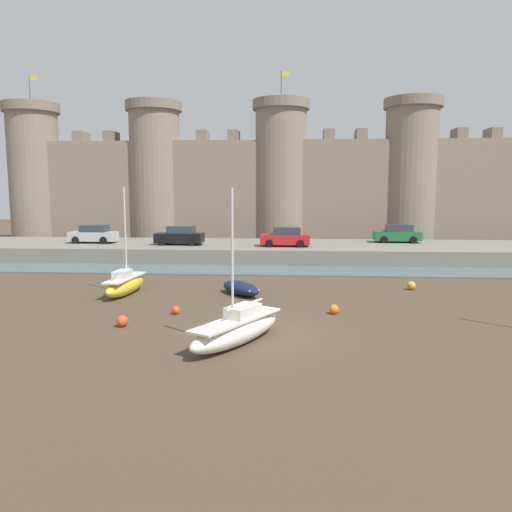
{
  "coord_description": "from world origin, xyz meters",
  "views": [
    {
      "loc": [
        1.29,
        -20.05,
        5.84
      ],
      "look_at": [
        -0.57,
        5.55,
        2.5
      ],
      "focal_mm": 35.0,
      "sensor_mm": 36.0,
      "label": 1
    }
  ],
  "objects_px": {
    "mooring_buoy_near_channel": "(122,321)",
    "sailboat_foreground_left": "(237,329)",
    "car_quay_centre_west": "(94,234)",
    "car_quay_centre_east": "(180,236)",
    "car_quay_west": "(286,237)",
    "mooring_buoy_off_centre": "(334,309)",
    "mooring_buoy_mid_mud": "(176,310)",
    "rowboat_midflat_right": "(241,288)",
    "car_quay_east": "(398,234)",
    "mooring_buoy_near_shore": "(411,286)",
    "sailboat_midflat_centre": "(125,284)"
  },
  "relations": [
    {
      "from": "rowboat_midflat_right",
      "to": "car_quay_west",
      "type": "xyz_separation_m",
      "value": [
        2.34,
        13.98,
        1.63
      ]
    },
    {
      "from": "car_quay_centre_west",
      "to": "mooring_buoy_mid_mud",
      "type": "bearing_deg",
      "value": -58.95
    },
    {
      "from": "mooring_buoy_near_shore",
      "to": "car_quay_centre_west",
      "type": "bearing_deg",
      "value": 151.8
    },
    {
      "from": "mooring_buoy_off_centre",
      "to": "mooring_buoy_near_channel",
      "type": "bearing_deg",
      "value": -162.6
    },
    {
      "from": "mooring_buoy_off_centre",
      "to": "car_quay_west",
      "type": "height_order",
      "value": "car_quay_west"
    },
    {
      "from": "mooring_buoy_near_shore",
      "to": "car_quay_centre_west",
      "type": "distance_m",
      "value": 28.16
    },
    {
      "from": "mooring_buoy_off_centre",
      "to": "mooring_buoy_mid_mud",
      "type": "distance_m",
      "value": 7.58
    },
    {
      "from": "mooring_buoy_near_channel",
      "to": "car_quay_centre_east",
      "type": "distance_m",
      "value": 21.83
    },
    {
      "from": "mooring_buoy_mid_mud",
      "to": "mooring_buoy_near_shore",
      "type": "height_order",
      "value": "mooring_buoy_near_shore"
    },
    {
      "from": "car_quay_centre_east",
      "to": "car_quay_east",
      "type": "relative_size",
      "value": 1.0
    },
    {
      "from": "car_quay_centre_west",
      "to": "sailboat_midflat_centre",
      "type": "bearing_deg",
      "value": -62.64
    },
    {
      "from": "sailboat_foreground_left",
      "to": "car_quay_west",
      "type": "bearing_deg",
      "value": 86.19
    },
    {
      "from": "sailboat_foreground_left",
      "to": "mooring_buoy_near_channel",
      "type": "bearing_deg",
      "value": 158.41
    },
    {
      "from": "sailboat_foreground_left",
      "to": "car_quay_centre_east",
      "type": "relative_size",
      "value": 1.44
    },
    {
      "from": "mooring_buoy_off_centre",
      "to": "mooring_buoy_mid_mud",
      "type": "bearing_deg",
      "value": -175.75
    },
    {
      "from": "mooring_buoy_near_shore",
      "to": "sailboat_foreground_left",
      "type": "bearing_deg",
      "value": -129.1
    },
    {
      "from": "car_quay_centre_east",
      "to": "sailboat_foreground_left",
      "type": "bearing_deg",
      "value": -72.26
    },
    {
      "from": "sailboat_foreground_left",
      "to": "mooring_buoy_near_shore",
      "type": "relative_size",
      "value": 11.59
    },
    {
      "from": "mooring_buoy_near_channel",
      "to": "car_quay_east",
      "type": "distance_m",
      "value": 30.12
    },
    {
      "from": "mooring_buoy_mid_mud",
      "to": "car_quay_centre_west",
      "type": "xyz_separation_m",
      "value": [
        -12.13,
        20.14,
        1.84
      ]
    },
    {
      "from": "car_quay_centre_west",
      "to": "car_quay_east",
      "type": "xyz_separation_m",
      "value": [
        27.12,
        2.42,
        0.0
      ]
    },
    {
      "from": "car_quay_west",
      "to": "mooring_buoy_mid_mud",
      "type": "bearing_deg",
      "value": -105.0
    },
    {
      "from": "rowboat_midflat_right",
      "to": "sailboat_midflat_centre",
      "type": "distance_m",
      "value": 6.58
    },
    {
      "from": "car_quay_centre_east",
      "to": "mooring_buoy_near_channel",
      "type": "bearing_deg",
      "value": -83.85
    },
    {
      "from": "rowboat_midflat_right",
      "to": "mooring_buoy_near_shore",
      "type": "xyz_separation_m",
      "value": [
        10.0,
        2.23,
        -0.15
      ]
    },
    {
      "from": "sailboat_midflat_centre",
      "to": "car_quay_centre_west",
      "type": "bearing_deg",
      "value": 117.36
    },
    {
      "from": "sailboat_midflat_centre",
      "to": "car_quay_east",
      "type": "xyz_separation_m",
      "value": [
        18.91,
        18.29,
        1.43
      ]
    },
    {
      "from": "mooring_buoy_off_centre",
      "to": "rowboat_midflat_right",
      "type": "bearing_deg",
      "value": 140.32
    },
    {
      "from": "sailboat_midflat_centre",
      "to": "mooring_buoy_near_channel",
      "type": "relative_size",
      "value": 12.03
    },
    {
      "from": "mooring_buoy_near_channel",
      "to": "sailboat_foreground_left",
      "type": "bearing_deg",
      "value": -21.59
    },
    {
      "from": "car_quay_east",
      "to": "car_quay_west",
      "type": "bearing_deg",
      "value": -158.48
    },
    {
      "from": "car_quay_centre_west",
      "to": "car_quay_centre_east",
      "type": "bearing_deg",
      "value": -6.34
    },
    {
      "from": "sailboat_foreground_left",
      "to": "car_quay_centre_west",
      "type": "xyz_separation_m",
      "value": [
        -15.58,
        24.6,
        1.44
      ]
    },
    {
      "from": "mooring_buoy_near_shore",
      "to": "car_quay_centre_west",
      "type": "relative_size",
      "value": 0.12
    },
    {
      "from": "sailboat_midflat_centre",
      "to": "car_quay_west",
      "type": "xyz_separation_m",
      "value": [
        8.9,
        14.34,
        1.43
      ]
    },
    {
      "from": "mooring_buoy_mid_mud",
      "to": "car_quay_centre_west",
      "type": "bearing_deg",
      "value": 121.05
    },
    {
      "from": "sailboat_midflat_centre",
      "to": "car_quay_centre_west",
      "type": "relative_size",
      "value": 1.47
    },
    {
      "from": "mooring_buoy_off_centre",
      "to": "mooring_buoy_near_shore",
      "type": "xyz_separation_m",
      "value": [
        5.09,
        6.3,
        0.03
      ]
    },
    {
      "from": "sailboat_midflat_centre",
      "to": "car_quay_west",
      "type": "bearing_deg",
      "value": 58.17
    },
    {
      "from": "rowboat_midflat_right",
      "to": "mooring_buoy_near_channel",
      "type": "xyz_separation_m",
      "value": [
        -4.45,
        -7.01,
        -0.15
      ]
    },
    {
      "from": "rowboat_midflat_right",
      "to": "car_quay_centre_west",
      "type": "bearing_deg",
      "value": 133.61
    },
    {
      "from": "rowboat_midflat_right",
      "to": "car_quay_centre_west",
      "type": "xyz_separation_m",
      "value": [
        -14.77,
        15.51,
        1.63
      ]
    },
    {
      "from": "sailboat_midflat_centre",
      "to": "sailboat_foreground_left",
      "type": "bearing_deg",
      "value": -49.82
    },
    {
      "from": "sailboat_foreground_left",
      "to": "mooring_buoy_off_centre",
      "type": "bearing_deg",
      "value": 50.69
    },
    {
      "from": "mooring_buoy_near_shore",
      "to": "mooring_buoy_near_channel",
      "type": "bearing_deg",
      "value": -147.42
    },
    {
      "from": "mooring_buoy_near_channel",
      "to": "car_quay_centre_west",
      "type": "relative_size",
      "value": 0.12
    },
    {
      "from": "car_quay_centre_west",
      "to": "car_quay_east",
      "type": "relative_size",
      "value": 1.0
    },
    {
      "from": "mooring_buoy_near_shore",
      "to": "car_quay_east",
      "type": "distance_m",
      "value": 15.98
    },
    {
      "from": "mooring_buoy_mid_mud",
      "to": "mooring_buoy_off_centre",
      "type": "bearing_deg",
      "value": 4.25
    },
    {
      "from": "mooring_buoy_off_centre",
      "to": "mooring_buoy_near_shore",
      "type": "relative_size",
      "value": 0.9
    }
  ]
}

